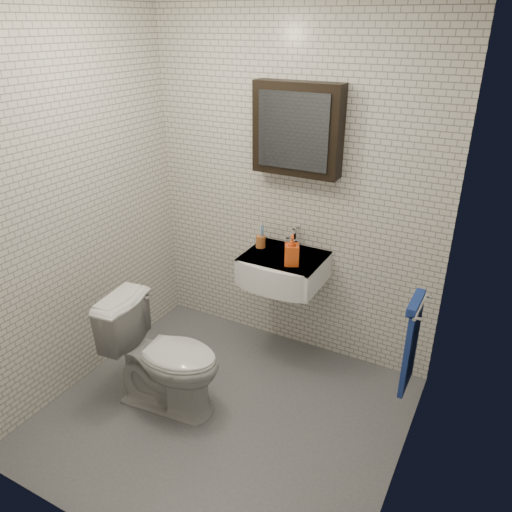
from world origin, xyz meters
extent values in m
cube|color=#53555B|center=(0.00, 0.00, 0.01)|extent=(2.20, 2.00, 0.01)
cube|color=silver|center=(0.00, 1.00, 1.25)|extent=(2.20, 0.02, 2.50)
cube|color=silver|center=(0.00, -1.00, 1.25)|extent=(2.20, 0.02, 2.50)
cube|color=silver|center=(-1.10, 0.00, 1.25)|extent=(0.02, 2.00, 2.50)
cube|color=silver|center=(1.10, 0.00, 1.25)|extent=(0.02, 2.00, 2.50)
cube|color=white|center=(0.05, 0.78, 0.75)|extent=(0.55, 0.45, 0.20)
cylinder|color=silver|center=(0.05, 0.80, 0.84)|extent=(0.31, 0.31, 0.02)
cylinder|color=silver|center=(0.05, 0.80, 0.85)|extent=(0.04, 0.04, 0.01)
cube|color=white|center=(0.05, 0.78, 0.84)|extent=(0.55, 0.45, 0.01)
cylinder|color=silver|center=(0.05, 0.94, 0.88)|extent=(0.06, 0.06, 0.06)
cylinder|color=silver|center=(0.05, 0.94, 0.94)|extent=(0.03, 0.03, 0.08)
cylinder|color=silver|center=(0.05, 0.88, 0.97)|extent=(0.02, 0.12, 0.02)
cube|color=silver|center=(0.05, 0.97, 0.99)|extent=(0.02, 0.09, 0.01)
cube|color=black|center=(0.05, 0.93, 1.70)|extent=(0.60, 0.14, 0.60)
cube|color=#3F444C|center=(0.05, 0.85, 1.70)|extent=(0.49, 0.01, 0.49)
cylinder|color=silver|center=(1.06, 0.35, 0.95)|extent=(0.02, 0.30, 0.02)
cylinder|color=silver|center=(1.08, 0.48, 0.95)|extent=(0.04, 0.02, 0.02)
cylinder|color=silver|center=(1.08, 0.22, 0.95)|extent=(0.04, 0.02, 0.02)
cube|color=navy|center=(1.05, 0.35, 0.68)|extent=(0.03, 0.26, 0.54)
cube|color=navy|center=(1.04, 0.35, 0.96)|extent=(0.05, 0.26, 0.05)
cylinder|color=#A8592A|center=(-0.17, 0.82, 0.89)|extent=(0.07, 0.07, 0.09)
cylinder|color=white|center=(-0.18, 0.82, 0.95)|extent=(0.02, 0.03, 0.17)
cylinder|color=#3F83CB|center=(-0.15, 0.82, 0.94)|extent=(0.01, 0.02, 0.15)
cylinder|color=white|center=(-0.17, 0.84, 0.96)|extent=(0.02, 0.03, 0.18)
cylinder|color=#3F83CB|center=(-0.15, 0.83, 0.95)|extent=(0.02, 0.04, 0.16)
imported|color=#E44718|center=(0.15, 0.67, 0.96)|extent=(0.13, 0.13, 0.21)
imported|color=silver|center=(-0.39, -0.07, 0.38)|extent=(0.79, 0.51, 0.77)
camera|label=1|loc=(1.38, -2.11, 2.35)|focal=35.00mm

